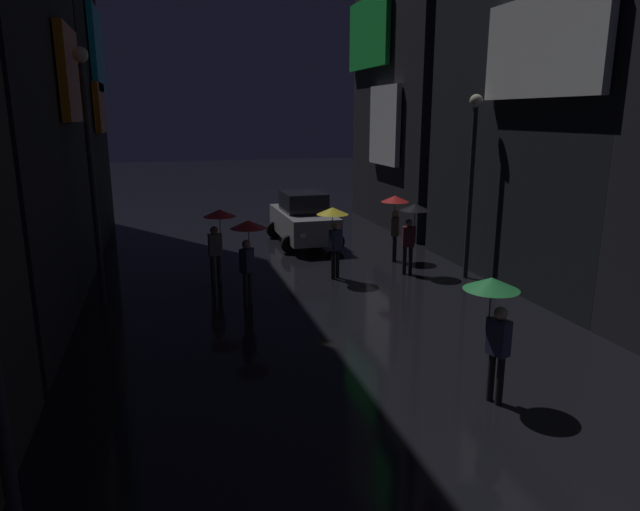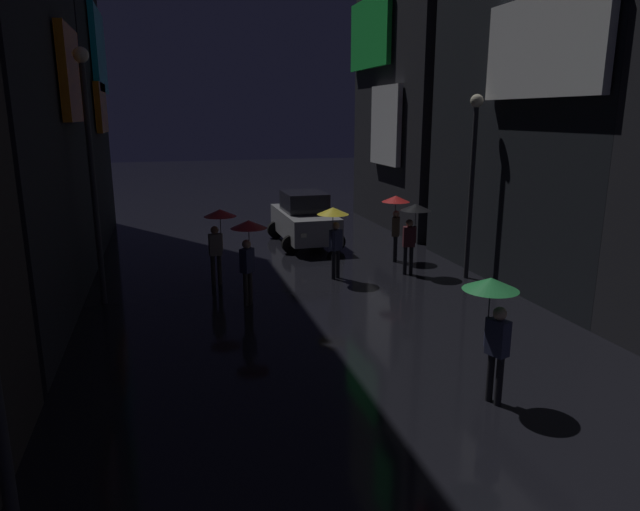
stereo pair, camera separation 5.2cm
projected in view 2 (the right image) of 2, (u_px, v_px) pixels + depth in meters
The scene contains 11 objects.
building_left_far at pixel (25, 2), 19.08m from camera, with size 4.25×7.32×16.63m.
building_right_far at pixel (431, 40), 23.11m from camera, with size 4.25×7.39×15.21m.
pedestrian_midstreet_centre_red at pixel (219, 226), 15.69m from camera, with size 0.90×0.90×2.12m.
pedestrian_foreground_right_yellow at pixel (334, 223), 16.11m from camera, with size 0.90×0.90×2.12m.
pedestrian_midstreet_left_green at pixel (493, 305), 9.13m from camera, with size 0.90×0.90×2.12m.
pedestrian_far_right_red at pixel (248, 239), 14.04m from camera, with size 0.90×0.90×2.12m.
pedestrian_foreground_left_black at pixel (414, 219), 16.68m from camera, with size 0.90×0.90×2.12m.
pedestrian_near_crossing_red at pixel (396, 210), 18.29m from camera, with size 0.90×0.90×2.12m.
car_distant at pixel (304, 219), 20.83m from camera, with size 2.28×4.16×1.92m.
streetlamp_right_far at pixel (473, 165), 15.90m from camera, with size 0.36×0.36×5.19m.
streetlamp_left_far at pixel (90, 152), 13.50m from camera, with size 0.36×0.36×6.15m.
Camera 2 is at (-3.35, -0.79, 4.64)m, focal length 32.00 mm.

